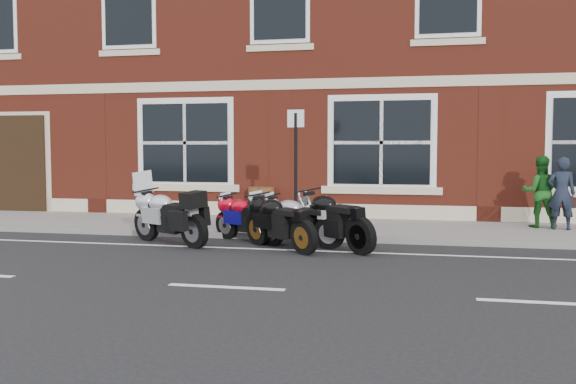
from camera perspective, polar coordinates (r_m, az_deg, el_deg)
name	(u,v)px	position (r m, az deg, el deg)	size (l,w,h in m)	color
ground	(278,251)	(11.48, -0.92, -5.31)	(80.00, 80.00, 0.00)	black
sidewalk	(308,228)	(14.38, 1.82, -3.18)	(30.00, 3.00, 0.12)	slate
kerb	(294,237)	(12.85, 0.53, -4.04)	(30.00, 0.16, 0.12)	slate
pub_building	(350,22)	(22.08, 5.53, 14.80)	(24.00, 12.00, 12.00)	maroon
moto_touring_silver	(169,215)	(12.52, -10.57, -1.99)	(1.90, 1.16, 1.39)	black
moto_sport_red	(248,217)	(12.61, -3.55, -2.27)	(1.65, 1.08, 0.84)	black
moto_sport_black	(280,221)	(11.66, -0.73, -2.56)	(1.62, 1.42, 0.91)	black
moto_sport_silver	(298,219)	(12.10, 0.88, -2.45)	(1.83, 0.85, 0.87)	black
moto_naked_black	(333,218)	(11.73, 4.00, -2.34)	(1.70, 1.57, 0.98)	black
pedestrian_left	(562,193)	(14.66, 23.14, -0.11)	(0.56, 0.37, 1.54)	black
pedestrian_right	(540,192)	(14.89, 21.48, 0.02)	(0.75, 0.59, 1.55)	#164D17
barrel_planter	(261,202)	(15.91, -2.40, -0.91)	(0.68, 0.68, 0.75)	#573D17
parking_sign	(296,162)	(13.04, 0.69, 2.70)	(0.35, 0.07, 2.49)	black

